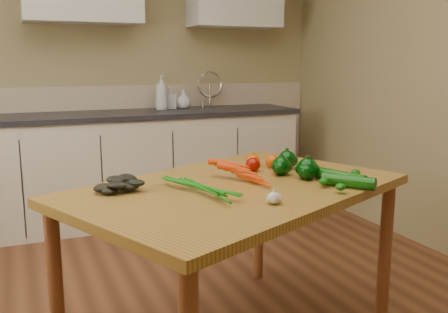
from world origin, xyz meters
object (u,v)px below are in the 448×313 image
pepper_a (281,166)px  soap_bottle_a (161,92)px  garlic_bulb (274,198)px  table (236,204)px  tomato_c (272,161)px  pepper_c (307,169)px  carrot_bunch (227,177)px  zucchini_a (340,177)px  tomato_a (253,165)px  pepper_b (287,160)px  soap_bottle_b (171,98)px  tomato_b (253,160)px  leafy_greens (119,180)px  soap_bottle_c (184,99)px  zucchini_b (349,181)px

pepper_a → soap_bottle_a: bearing=89.7°
soap_bottle_a → garlic_bulb: (-0.27, -2.49, -0.25)m
table → tomato_c: bearing=15.1°
pepper_c → soap_bottle_a: bearing=91.5°
carrot_bunch → zucchini_a: bearing=-43.0°
tomato_a → carrot_bunch: bearing=-138.7°
table → pepper_a: pepper_a is taller
pepper_c → zucchini_a: size_ratio=0.39×
pepper_b → pepper_c: pepper_c is taller
zucchini_a → tomato_c: bearing=107.2°
soap_bottle_b → tomato_c: bearing=13.8°
pepper_c → tomato_b: 0.37m
zucchini_a → tomato_b: bearing=113.6°
table → carrot_bunch: bearing=121.6°
carrot_bunch → tomato_b: bearing=23.7°
leafy_greens → soap_bottle_a: bearing=69.4°
pepper_c → soap_bottle_c: bearing=86.2°
pepper_b → tomato_c: bearing=139.1°
garlic_bulb → pepper_b: bearing=55.8°
table → soap_bottle_c: 2.28m
soap_bottle_a → tomato_b: 1.86m
carrot_bunch → soap_bottle_a: bearing=57.5°
soap_bottle_c → garlic_bulb: soap_bottle_c is taller
tomato_a → zucchini_b: 0.50m
carrot_bunch → pepper_c: size_ratio=2.75×
pepper_c → garlic_bulb: bearing=-138.4°
tomato_b → zucchini_a: size_ratio=0.28×
garlic_bulb → tomato_c: size_ratio=0.77×
leafy_greens → tomato_a: bearing=10.6°
tomato_a → leafy_greens: bearing=-169.4°
soap_bottle_b → soap_bottle_a: bearing=-40.7°
soap_bottle_b → garlic_bulb: (-0.38, -2.56, -0.20)m
soap_bottle_c → carrot_bunch: 2.25m
soap_bottle_b → zucchini_b: bearing=16.7°
table → pepper_b: bearing=5.2°
leafy_greens → pepper_a: leafy_greens is taller
tomato_a → pepper_b: bearing=-1.6°
pepper_b → tomato_c: pepper_b is taller
garlic_bulb → pepper_b: pepper_b is taller
soap_bottle_b → leafy_greens: soap_bottle_b is taller
soap_bottle_a → soap_bottle_c: bearing=-124.3°
soap_bottle_b → tomato_b: 1.93m
garlic_bulb → soap_bottle_b: bearing=81.6°
tomato_a → zucchini_a: tomato_a is taller
pepper_b → tomato_b: bearing=140.3°
pepper_b → zucchini_a: size_ratio=0.37×
soap_bottle_a → tomato_c: (0.03, -1.91, -0.24)m
pepper_a → pepper_b: (0.10, 0.12, 0.00)m
soap_bottle_b → tomato_a: 2.04m
pepper_b → zucchini_a: bearing=-79.1°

